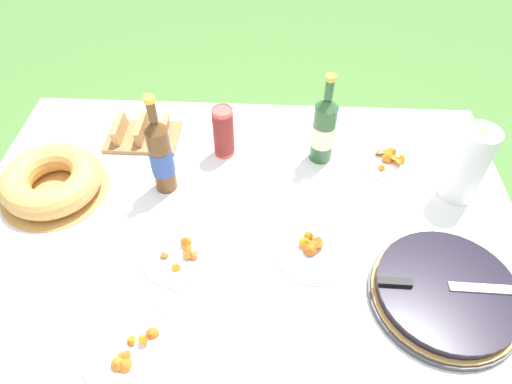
# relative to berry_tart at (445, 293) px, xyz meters

# --- Properties ---
(ground_plane) EXTENTS (16.00, 16.00, 0.00)m
(ground_plane) POSITION_rel_berry_tart_xyz_m (-0.56, 0.24, -0.79)
(ground_plane) COLOR #4C7A38
(garden_table) EXTENTS (1.70, 1.18, 0.76)m
(garden_table) POSITION_rel_berry_tart_xyz_m (-0.56, 0.24, -0.09)
(garden_table) COLOR brown
(garden_table) RESTS_ON ground_plane
(tablecloth) EXTENTS (1.71, 1.19, 0.10)m
(tablecloth) POSITION_rel_berry_tart_xyz_m (-0.56, 0.24, -0.04)
(tablecloth) COLOR white
(tablecloth) RESTS_ON garden_table
(berry_tart) EXTENTS (0.40, 0.40, 0.06)m
(berry_tart) POSITION_rel_berry_tart_xyz_m (0.00, 0.00, 0.00)
(berry_tart) COLOR #38383D
(berry_tart) RESTS_ON tablecloth
(serving_knife) EXTENTS (0.38, 0.03, 0.01)m
(serving_knife) POSITION_rel_berry_tart_xyz_m (-0.03, 0.00, 0.04)
(serving_knife) COLOR silver
(serving_knife) RESTS_ON berry_tart
(bundt_cake) EXTENTS (0.34, 0.34, 0.10)m
(bundt_cake) POSITION_rel_berry_tart_xyz_m (-1.17, 0.33, 0.02)
(bundt_cake) COLOR tan
(bundt_cake) RESTS_ON tablecloth
(cup_stack) EXTENTS (0.07, 0.07, 0.19)m
(cup_stack) POSITION_rel_berry_tart_xyz_m (-0.64, 0.55, 0.07)
(cup_stack) COLOR #E04C47
(cup_stack) RESTS_ON tablecloth
(cider_bottle_green) EXTENTS (0.08, 0.08, 0.33)m
(cider_bottle_green) POSITION_rel_berry_tart_xyz_m (-0.30, 0.54, 0.10)
(cider_bottle_green) COLOR #2D562D
(cider_bottle_green) RESTS_ON tablecloth
(cider_bottle_amber) EXTENTS (0.07, 0.07, 0.35)m
(cider_bottle_amber) POSITION_rel_berry_tart_xyz_m (-0.81, 0.38, 0.11)
(cider_bottle_amber) COLOR brown
(cider_bottle_amber) RESTS_ON tablecloth
(snack_plate_near) EXTENTS (0.21, 0.21, 0.05)m
(snack_plate_near) POSITION_rel_berry_tart_xyz_m (-0.07, 0.53, -0.01)
(snack_plate_near) COLOR white
(snack_plate_near) RESTS_ON tablecloth
(snack_plate_left) EXTENTS (0.24, 0.24, 0.05)m
(snack_plate_left) POSITION_rel_berry_tart_xyz_m (-0.80, -0.19, -0.02)
(snack_plate_left) COLOR white
(snack_plate_left) RESTS_ON tablecloth
(snack_plate_right) EXTENTS (0.23, 0.23, 0.05)m
(snack_plate_right) POSITION_rel_berry_tart_xyz_m (-0.72, 0.11, -0.02)
(snack_plate_right) COLOR white
(snack_plate_right) RESTS_ON tablecloth
(snack_plate_far) EXTENTS (0.23, 0.23, 0.06)m
(snack_plate_far) POSITION_rel_berry_tart_xyz_m (-0.34, 0.14, -0.02)
(snack_plate_far) COLOR white
(snack_plate_far) RESTS_ON tablecloth
(paper_towel_roll) EXTENTS (0.11, 0.11, 0.26)m
(paper_towel_roll) POSITION_rel_berry_tart_xyz_m (0.13, 0.39, 0.10)
(paper_towel_roll) COLOR white
(paper_towel_roll) RESTS_ON tablecloth
(bread_board) EXTENTS (0.26, 0.18, 0.07)m
(bread_board) POSITION_rel_berry_tart_xyz_m (-0.94, 0.61, -0.01)
(bread_board) COLOR olive
(bread_board) RESTS_ON tablecloth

